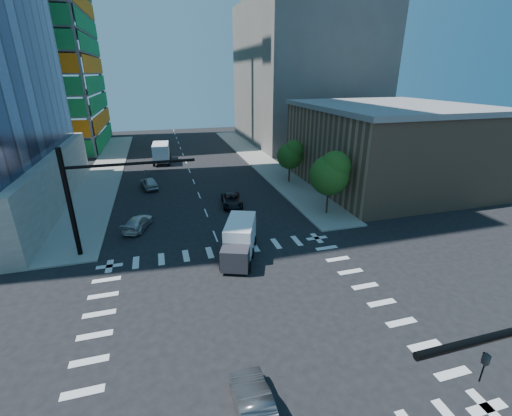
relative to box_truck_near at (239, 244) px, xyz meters
name	(u,v)px	position (x,y,z in m)	size (l,w,h in m)	color
ground	(248,318)	(-1.24, -7.47, -1.29)	(160.00, 160.00, 0.00)	black
road_markings	(248,318)	(-1.24, -7.47, -1.29)	(20.00, 20.00, 0.01)	silver
sidewalk_ne	(259,159)	(11.26, 32.53, -1.22)	(5.00, 60.00, 0.15)	gray
sidewalk_nw	(107,170)	(-13.74, 32.53, -1.22)	(5.00, 60.00, 0.15)	gray
construction_building	(9,10)	(-28.65, 54.46, 23.32)	(25.16, 34.50, 70.60)	slate
commercial_building	(387,145)	(23.76, 14.53, 4.02)	(20.50, 22.50, 10.60)	#947256
bg_building_ne	(304,74)	(25.76, 47.53, 12.71)	(24.00, 30.00, 28.00)	#605C56
signal_mast_nw	(88,192)	(-11.23, 4.03, 4.20)	(10.20, 0.40, 9.00)	black
tree_south	(331,173)	(11.39, 6.43, 3.39)	(4.16, 4.16, 6.82)	#382316
tree_north	(291,154)	(11.69, 18.43, 2.69)	(3.54, 3.52, 5.78)	#382316
car_nb_far	(232,200)	(1.96, 11.88, -0.64)	(2.16, 4.69, 1.30)	black
car_sb_near	(138,223)	(-8.21, 8.27, -0.65)	(1.80, 4.43, 1.28)	#BEBEBE
car_sb_mid	(149,183)	(-7.20, 21.09, -0.54)	(1.78, 4.42, 1.51)	#9DA1A4
car_sb_cross	(254,408)	(-2.66, -14.07, -0.56)	(1.55, 4.45, 1.47)	#4C4D51
box_truck_near	(239,244)	(0.00, 0.00, 0.00)	(4.22, 6.05, 2.92)	black
box_truck_far	(162,153)	(-5.13, 35.53, 0.20)	(3.14, 6.59, 3.37)	black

